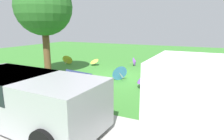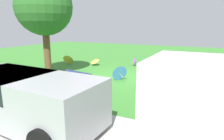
% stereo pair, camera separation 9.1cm
% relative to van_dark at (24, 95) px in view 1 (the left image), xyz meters
% --- Properties ---
extents(ground, '(40.00, 40.00, 0.00)m').
position_rel_van_dark_xyz_m(ground, '(-0.29, -6.21, -0.91)').
color(ground, '#387A2D').
extents(road_strip, '(40.00, 3.78, 0.01)m').
position_rel_van_dark_xyz_m(road_strip, '(-0.29, 0.24, -0.91)').
color(road_strip, '#B2AFA8').
rests_on(road_strip, ground).
extents(van_dark, '(4.69, 2.33, 1.53)m').
position_rel_van_dark_xyz_m(van_dark, '(0.00, 0.00, 0.00)').
color(van_dark, '#99999E').
rests_on(van_dark, ground).
extents(park_bench, '(1.66, 0.76, 0.90)m').
position_rel_van_dark_xyz_m(park_bench, '(0.36, -3.41, -0.45)').
color(park_bench, navy).
rests_on(park_bench, ground).
extents(shade_tree, '(3.20, 3.20, 5.53)m').
position_rel_van_dark_xyz_m(shade_tree, '(3.69, -4.94, 2.99)').
color(shade_tree, brown).
rests_on(shade_tree, ground).
extents(parasol_yellow_0, '(0.90, 0.86, 0.78)m').
position_rel_van_dark_xyz_m(parasol_yellow_0, '(4.83, -8.34, -0.52)').
color(parasol_yellow_0, tan).
rests_on(parasol_yellow_0, ground).
extents(parasol_purple_0, '(0.71, 0.72, 0.70)m').
position_rel_van_dark_xyz_m(parasol_purple_0, '(-2.47, -10.05, -0.56)').
color(parasol_purple_0, tan).
rests_on(parasol_purple_0, ground).
extents(parasol_orange_0, '(0.91, 1.02, 0.81)m').
position_rel_van_dark_xyz_m(parasol_orange_0, '(-4.05, -7.83, -0.48)').
color(parasol_orange_0, tan).
rests_on(parasol_orange_0, ground).
extents(parasol_purple_3, '(0.56, 0.65, 0.64)m').
position_rel_van_dark_xyz_m(parasol_purple_3, '(-0.09, -9.89, -0.59)').
color(parasol_purple_3, tan).
rests_on(parasol_purple_3, ground).
extents(parasol_orange_1, '(0.97, 0.97, 0.73)m').
position_rel_van_dark_xyz_m(parasol_orange_1, '(-3.57, -10.02, -0.46)').
color(parasol_orange_1, tan).
rests_on(parasol_orange_1, ground).
extents(parasol_purple_4, '(0.81, 0.81, 0.78)m').
position_rel_van_dark_xyz_m(parasol_purple_4, '(-5.50, -6.06, -0.38)').
color(parasol_purple_4, tan).
rests_on(parasol_purple_4, ground).
extents(parasol_purple_5, '(1.24, 1.26, 0.95)m').
position_rel_van_dark_xyz_m(parasol_purple_5, '(-2.25, -4.87, -0.31)').
color(parasol_purple_5, tan).
rests_on(parasol_purple_5, ground).
extents(parasol_blue_0, '(0.91, 0.94, 0.87)m').
position_rel_van_dark_xyz_m(parasol_blue_0, '(-0.58, -5.71, -0.48)').
color(parasol_blue_0, tan).
rests_on(parasol_blue_0, ground).
extents(parasol_yellow_2, '(0.85, 0.84, 0.57)m').
position_rel_van_dark_xyz_m(parasol_yellow_2, '(2.70, -8.67, -0.55)').
color(parasol_yellow_2, tan).
rests_on(parasol_yellow_2, ground).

